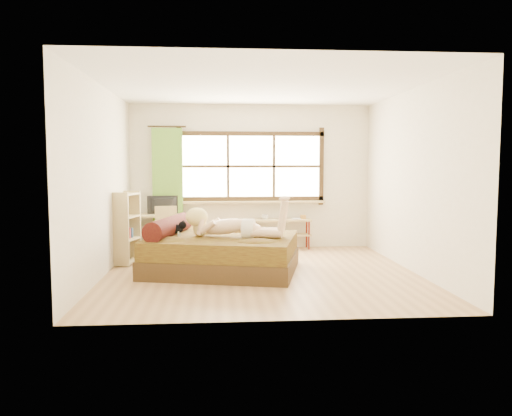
{
  "coord_description": "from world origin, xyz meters",
  "views": [
    {
      "loc": [
        -0.62,
        -7.17,
        1.59
      ],
      "look_at": [
        -0.06,
        0.2,
        0.94
      ],
      "focal_mm": 35.0,
      "sensor_mm": 36.0,
      "label": 1
    }
  ],
  "objects": [
    {
      "name": "pipe_shelf",
      "position": [
        0.56,
        2.07,
        0.41
      ],
      "size": [
        1.13,
        0.3,
        0.64
      ],
      "rotation": [
        0.0,
        0.0,
        0.02
      ],
      "color": "tan",
      "rests_on": "floor"
    },
    {
      "name": "chair",
      "position": [
        -1.53,
        1.58,
        0.48
      ],
      "size": [
        0.43,
        0.43,
        0.86
      ],
      "rotation": [
        0.0,
        0.0,
        0.13
      ],
      "color": "tan",
      "rests_on": "floor"
    },
    {
      "name": "curtain",
      "position": [
        -1.55,
        2.13,
        1.15
      ],
      "size": [
        0.55,
        0.1,
        2.2
      ],
      "primitive_type": "cube",
      "color": "#4A8123",
      "rests_on": "wall_back"
    },
    {
      "name": "book",
      "position": [
        0.75,
        2.07,
        0.57
      ],
      "size": [
        0.17,
        0.23,
        0.02
      ],
      "primitive_type": "imported",
      "rotation": [
        0.0,
        0.0,
        0.02
      ],
      "color": "gray",
      "rests_on": "pipe_shelf"
    },
    {
      "name": "wall_left",
      "position": [
        -2.25,
        0.0,
        1.35
      ],
      "size": [
        0.0,
        4.5,
        4.5
      ],
      "primitive_type": "plane",
      "rotation": [
        1.57,
        0.0,
        1.57
      ],
      "color": "silver",
      "rests_on": "floor"
    },
    {
      "name": "cup",
      "position": [
        0.25,
        2.07,
        0.61
      ],
      "size": [
        0.12,
        0.12,
        0.09
      ],
      "primitive_type": "imported",
      "rotation": [
        0.0,
        0.0,
        0.02
      ],
      "color": "gray",
      "rests_on": "pipe_shelf"
    },
    {
      "name": "bed",
      "position": [
        -0.61,
        0.16,
        0.29
      ],
      "size": [
        2.45,
        2.14,
        0.8
      ],
      "rotation": [
        0.0,
        0.0,
        -0.24
      ],
      "color": "black",
      "rests_on": "floor"
    },
    {
      "name": "bookshelf",
      "position": [
        -2.08,
        0.83,
        0.58
      ],
      "size": [
        0.39,
        0.55,
        1.15
      ],
      "rotation": [
        0.0,
        0.0,
        -0.24
      ],
      "color": "tan",
      "rests_on": "floor"
    },
    {
      "name": "kitten",
      "position": [
        -1.28,
        0.25,
        0.65
      ],
      "size": [
        0.34,
        0.2,
        0.25
      ],
      "primitive_type": null,
      "rotation": [
        0.0,
        0.0,
        -0.24
      ],
      "color": "black",
      "rests_on": "bed"
    },
    {
      "name": "ceiling",
      "position": [
        0.0,
        0.0,
        2.7
      ],
      "size": [
        4.5,
        4.5,
        0.0
      ],
      "primitive_type": "plane",
      "rotation": [
        3.14,
        0.0,
        0.0
      ],
      "color": "white",
      "rests_on": "wall_back"
    },
    {
      "name": "window",
      "position": [
        0.0,
        2.22,
        1.51
      ],
      "size": [
        2.8,
        0.16,
        1.46
      ],
      "color": "#FFEDBF",
      "rests_on": "wall_back"
    },
    {
      "name": "wall_back",
      "position": [
        0.0,
        2.25,
        1.35
      ],
      "size": [
        4.5,
        0.0,
        4.5
      ],
      "primitive_type": "plane",
      "rotation": [
        1.57,
        0.0,
        0.0
      ],
      "color": "silver",
      "rests_on": "floor"
    },
    {
      "name": "floor",
      "position": [
        0.0,
        0.0,
        0.0
      ],
      "size": [
        4.5,
        4.5,
        0.0
      ],
      "primitive_type": "plane",
      "color": "#9E754C",
      "rests_on": "ground"
    },
    {
      "name": "desk",
      "position": [
        -1.62,
        1.95,
        0.59
      ],
      "size": [
        1.15,
        0.64,
        0.68
      ],
      "rotation": [
        0.0,
        0.0,
        0.13
      ],
      "color": "tan",
      "rests_on": "floor"
    },
    {
      "name": "wall_front",
      "position": [
        0.0,
        -2.25,
        1.35
      ],
      "size": [
        4.5,
        0.0,
        4.5
      ],
      "primitive_type": "plane",
      "rotation": [
        -1.57,
        0.0,
        0.0
      ],
      "color": "silver",
      "rests_on": "floor"
    },
    {
      "name": "wall_right",
      "position": [
        2.25,
        0.0,
        1.35
      ],
      "size": [
        0.0,
        4.5,
        4.5
      ],
      "primitive_type": "plane",
      "rotation": [
        1.57,
        0.0,
        -1.57
      ],
      "color": "silver",
      "rests_on": "floor"
    },
    {
      "name": "monitor",
      "position": [
        -1.62,
        2.0,
        0.85
      ],
      "size": [
        0.58,
        0.15,
        0.33
      ],
      "primitive_type": "imported",
      "rotation": [
        0.0,
        0.0,
        3.28
      ],
      "color": "black",
      "rests_on": "desk"
    },
    {
      "name": "woman",
      "position": [
        -0.41,
        0.1,
        0.84
      ],
      "size": [
        1.54,
        0.76,
        0.63
      ],
      "primitive_type": null,
      "rotation": [
        0.0,
        0.0,
        -0.24
      ],
      "color": "beige",
      "rests_on": "bed"
    }
  ]
}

